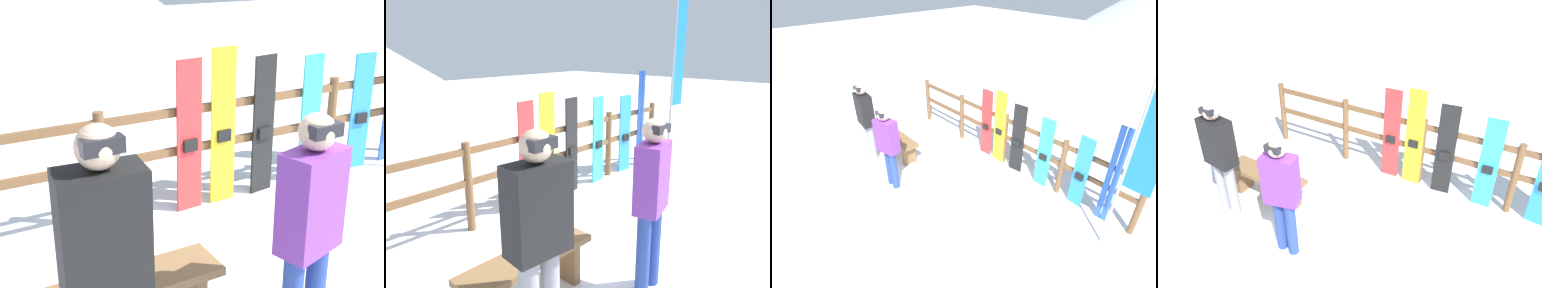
# 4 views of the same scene
# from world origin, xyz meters

# --- Properties ---
(ground_plane) EXTENTS (40.00, 40.00, 0.00)m
(ground_plane) POSITION_xyz_m (0.00, 0.00, 0.00)
(ground_plane) COLOR white
(fence) EXTENTS (5.54, 0.10, 1.12)m
(fence) POSITION_xyz_m (-0.00, 1.92, 0.67)
(fence) COLOR brown
(fence) RESTS_ON ground
(bench) EXTENTS (1.27, 0.36, 0.48)m
(bench) POSITION_xyz_m (-1.77, 0.35, 0.35)
(bench) COLOR brown
(bench) RESTS_ON ground
(person_purple) EXTENTS (0.44, 0.31, 1.62)m
(person_purple) POSITION_xyz_m (-0.87, -0.29, 0.95)
(person_purple) COLOR navy
(person_purple) RESTS_ON ground
(person_black) EXTENTS (0.46, 0.28, 1.70)m
(person_black) POSITION_xyz_m (-2.05, -0.13, 0.99)
(person_black) COLOR gray
(person_black) RESTS_ON ground
(snowboard_red) EXTENTS (0.27, 0.07, 1.51)m
(snowboard_red) POSITION_xyz_m (-0.49, 1.86, 0.75)
(snowboard_red) COLOR red
(snowboard_red) RESTS_ON ground
(snowboard_yellow) EXTENTS (0.27, 0.06, 1.59)m
(snowboard_yellow) POSITION_xyz_m (-0.11, 1.86, 0.79)
(snowboard_yellow) COLOR yellow
(snowboard_yellow) RESTS_ON ground
(snowboard_black_stripe) EXTENTS (0.28, 0.08, 1.46)m
(snowboard_black_stripe) POSITION_xyz_m (0.38, 1.86, 0.73)
(snowboard_black_stripe) COLOR black
(snowboard_black_stripe) RESTS_ON ground
(snowboard_cyan) EXTENTS (0.27, 0.07, 1.42)m
(snowboard_cyan) POSITION_xyz_m (1.00, 1.86, 0.70)
(snowboard_cyan) COLOR #2DBFCC
(snowboard_cyan) RESTS_ON ground
(snowboard_blue) EXTENTS (0.27, 0.07, 1.36)m
(snowboard_blue) POSITION_xyz_m (1.75, 1.86, 0.68)
(snowboard_blue) COLOR #288CE0
(snowboard_blue) RESTS_ON ground
(ski_pair_blue) EXTENTS (0.20, 0.02, 1.75)m
(ski_pair_blue) POSITION_xyz_m (2.24, 1.86, 0.88)
(ski_pair_blue) COLOR blue
(ski_pair_blue) RESTS_ON ground
(rental_flag) EXTENTS (0.40, 0.04, 3.06)m
(rental_flag) POSITION_xyz_m (2.63, 1.40, 1.89)
(rental_flag) COLOR #99999E
(rental_flag) RESTS_ON ground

